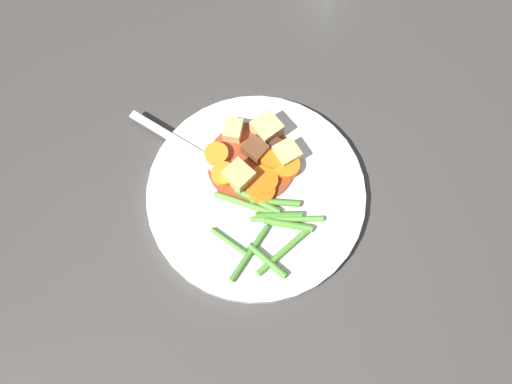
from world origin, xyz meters
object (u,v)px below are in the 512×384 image
object	(u,v)px
carrot_slice_3	(261,194)
carrot_slice_5	(272,159)
potato_chunk_1	(239,176)
carrot_slice_0	(286,166)
dinner_plate	(256,194)
potato_chunk_3	(267,129)
fork	(193,151)
carrot_slice_4	(224,175)
potato_chunk_2	(233,130)
potato_chunk_0	(287,154)
meat_chunk_0	(277,147)
carrot_slice_1	(263,180)
meat_chunk_1	(255,150)
carrot_slice_2	(217,155)

from	to	relation	value
carrot_slice_3	carrot_slice_5	xyz separation A→B (m)	(0.04, -0.02, 0.00)
carrot_slice_3	potato_chunk_1	distance (m)	0.03
carrot_slice_0	dinner_plate	bearing A→B (deg)	121.99
potato_chunk_3	fork	bearing A→B (deg)	96.31
carrot_slice_0	potato_chunk_1	xyz separation A→B (m)	(-0.01, 0.06, 0.01)
carrot_slice_4	potato_chunk_2	world-z (taller)	potato_chunk_2
carrot_slice_0	potato_chunk_1	distance (m)	0.06
dinner_plate	potato_chunk_3	world-z (taller)	potato_chunk_3
carrot_slice_0	potato_chunk_0	bearing A→B (deg)	-12.22
carrot_slice_5	meat_chunk_0	xyz separation A→B (m)	(0.01, -0.01, 0.00)
carrot_slice_1	fork	distance (m)	0.09
dinner_plate	carrot_slice_5	bearing A→B (deg)	-34.19
potato_chunk_0	potato_chunk_1	world-z (taller)	potato_chunk_1
carrot_slice_0	potato_chunk_2	world-z (taller)	potato_chunk_2
potato_chunk_0	meat_chunk_1	xyz separation A→B (m)	(0.01, 0.04, -0.00)
carrot_slice_1	potato_chunk_1	distance (m)	0.03
carrot_slice_3	meat_chunk_1	bearing A→B (deg)	-1.06
carrot_slice_5	carrot_slice_3	bearing A→B (deg)	155.15
potato_chunk_2	fork	world-z (taller)	potato_chunk_2
potato_chunk_0	meat_chunk_0	bearing A→B (deg)	40.56
carrot_slice_3	potato_chunk_1	xyz separation A→B (m)	(0.02, 0.02, 0.01)
carrot_slice_1	meat_chunk_0	distance (m)	0.05
meat_chunk_0	meat_chunk_1	bearing A→B (deg)	90.80
carrot_slice_3	potato_chunk_2	distance (m)	0.09
carrot_slice_3	potato_chunk_2	bearing A→B (deg)	14.33
dinner_plate	fork	xyz separation A→B (m)	(0.06, 0.07, 0.01)
carrot_slice_4	potato_chunk_2	distance (m)	0.06
carrot_slice_2	potato_chunk_3	world-z (taller)	potato_chunk_3
dinner_plate	potato_chunk_0	size ratio (longest dim) A/B	9.56
dinner_plate	carrot_slice_0	world-z (taller)	carrot_slice_0
potato_chunk_0	potato_chunk_2	world-z (taller)	potato_chunk_0
dinner_plate	potato_chunk_0	bearing A→B (deg)	-47.91
carrot_slice_5	fork	distance (m)	0.10
potato_chunk_1	meat_chunk_1	world-z (taller)	potato_chunk_1
potato_chunk_2	meat_chunk_1	bearing A→B (deg)	-142.88
carrot_slice_2	carrot_slice_3	distance (m)	0.07
carrot_slice_1	dinner_plate	bearing A→B (deg)	138.04
carrot_slice_4	potato_chunk_3	world-z (taller)	potato_chunk_3
carrot_slice_4	potato_chunk_3	distance (m)	0.08
carrot_slice_1	potato_chunk_0	distance (m)	0.04
carrot_slice_1	meat_chunk_1	bearing A→B (deg)	5.54
dinner_plate	carrot_slice_3	world-z (taller)	carrot_slice_3
carrot_slice_2	meat_chunk_0	size ratio (longest dim) A/B	1.44
potato_chunk_2	meat_chunk_1	xyz separation A→B (m)	(-0.03, -0.02, 0.00)
carrot_slice_2	carrot_slice_5	xyz separation A→B (m)	(-0.02, -0.07, 0.00)
carrot_slice_3	fork	size ratio (longest dim) A/B	0.24
carrot_slice_4	carrot_slice_0	bearing A→B (deg)	-89.89
carrot_slice_5	carrot_slice_1	bearing A→B (deg)	149.96
carrot_slice_4	meat_chunk_1	bearing A→B (deg)	-59.08
carrot_slice_3	meat_chunk_0	bearing A→B (deg)	-26.93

